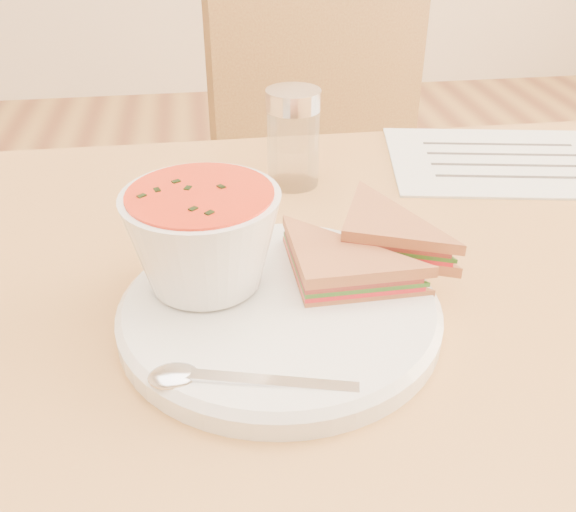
{
  "coord_description": "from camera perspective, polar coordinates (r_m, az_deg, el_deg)",
  "views": [
    {
      "loc": [
        -0.18,
        -0.49,
        1.08
      ],
      "look_at": [
        -0.12,
        -0.05,
        0.8
      ],
      "focal_mm": 40.0,
      "sensor_mm": 36.0,
      "label": 1
    }
  ],
  "objects": [
    {
      "name": "spoon",
      "position": [
        0.45,
        -3.55,
        -11.02
      ],
      "size": [
        0.18,
        0.08,
        0.01
      ],
      "primitive_type": null,
      "rotation": [
        0.0,
        0.0,
        -0.24
      ],
      "color": "silver",
      "rests_on": "plate"
    },
    {
      "name": "condiment_shaker",
      "position": [
        0.75,
        0.46,
        10.42
      ],
      "size": [
        0.08,
        0.08,
        0.11
      ],
      "primitive_type": null,
      "rotation": [
        0.0,
        0.0,
        -0.24
      ],
      "color": "silver",
      "rests_on": "dining_table"
    },
    {
      "name": "paper_menu",
      "position": [
        0.88,
        18.87,
        8.02
      ],
      "size": [
        0.33,
        0.27,
        0.0
      ],
      "primitive_type": null,
      "rotation": [
        0.0,
        0.0,
        -0.18
      ],
      "color": "white",
      "rests_on": "dining_table"
    },
    {
      "name": "soup_bowl",
      "position": [
        0.53,
        -7.5,
        1.12
      ],
      "size": [
        0.13,
        0.13,
        0.09
      ],
      "primitive_type": null,
      "rotation": [
        0.0,
        0.0,
        0.03
      ],
      "color": "white",
      "rests_on": "plate"
    },
    {
      "name": "sandwich_half_b",
      "position": [
        0.56,
        4.68,
        0.8
      ],
      "size": [
        0.14,
        0.14,
        0.03
      ],
      "primitive_type": null,
      "rotation": [
        0.0,
        0.0,
        -0.39
      ],
      "color": "#AF653D",
      "rests_on": "plate"
    },
    {
      "name": "sandwich_half_a",
      "position": [
        0.51,
        1.53,
        -3.69
      ],
      "size": [
        0.11,
        0.11,
        0.03
      ],
      "primitive_type": null,
      "rotation": [
        0.0,
        0.0,
        0.03
      ],
      "color": "#AF653D",
      "rests_on": "plate"
    },
    {
      "name": "chair_far",
      "position": [
        1.18,
        7.29,
        1.49
      ],
      "size": [
        0.55,
        0.55,
        0.98
      ],
      "primitive_type": null,
      "rotation": [
        0.0,
        0.0,
        3.45
      ],
      "color": "brown",
      "rests_on": "floor"
    },
    {
      "name": "plate",
      "position": [
        0.54,
        -0.75,
        -5.01
      ],
      "size": [
        0.27,
        0.27,
        0.02
      ],
      "primitive_type": null,
      "rotation": [
        0.0,
        0.0,
        -0.01
      ],
      "color": "white",
      "rests_on": "dining_table"
    }
  ]
}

